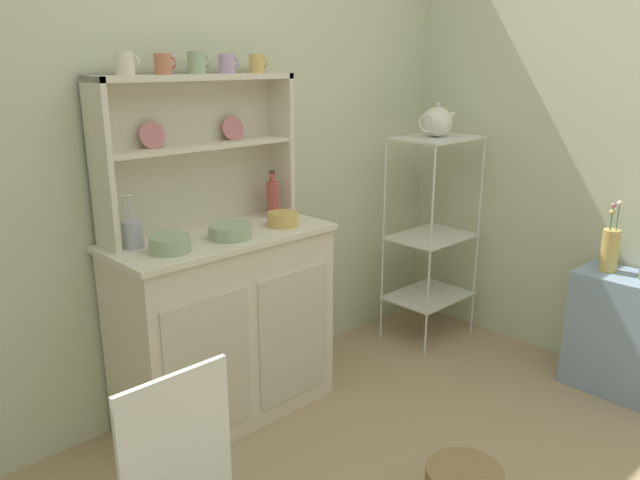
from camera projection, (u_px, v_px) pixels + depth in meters
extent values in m
cube|color=beige|center=(197.00, 135.00, 2.73)|extent=(3.84, 0.05, 2.50)
cube|color=silver|center=(225.00, 327.00, 2.73)|extent=(0.94, 0.42, 0.86)
cube|color=beige|center=(209.00, 369.00, 2.45)|extent=(0.40, 0.01, 0.60)
cube|color=beige|center=(295.00, 335.00, 2.75)|extent=(0.40, 0.01, 0.60)
cube|color=#EEE6CE|center=(220.00, 237.00, 2.62)|extent=(0.97, 0.45, 0.02)
cube|color=beige|center=(190.00, 152.00, 2.66)|extent=(0.91, 0.02, 0.66)
cube|color=silver|center=(101.00, 166.00, 2.31)|extent=(0.02, 0.18, 0.66)
cube|color=silver|center=(280.00, 145.00, 2.90)|extent=(0.02, 0.18, 0.66)
cube|color=silver|center=(200.00, 147.00, 2.59)|extent=(0.87, 0.16, 0.02)
cube|color=silver|center=(196.00, 77.00, 2.51)|extent=(0.91, 0.18, 0.02)
cylinder|color=#D17A84|center=(152.00, 135.00, 2.47)|extent=(0.11, 0.03, 0.11)
cylinder|color=#D17A84|center=(233.00, 128.00, 2.73)|extent=(0.11, 0.03, 0.11)
cylinder|color=silver|center=(430.00, 255.00, 3.23)|extent=(0.01, 0.01, 1.17)
cylinder|color=silver|center=(478.00, 238.00, 3.53)|extent=(0.01, 0.01, 1.17)
cylinder|color=silver|center=(383.00, 242.00, 3.45)|extent=(0.01, 0.01, 1.17)
cylinder|color=silver|center=(432.00, 228.00, 3.75)|extent=(0.01, 0.01, 1.17)
cube|color=silver|center=(436.00, 138.00, 3.33)|extent=(0.47, 0.34, 0.01)
cube|color=silver|center=(431.00, 236.00, 3.48)|extent=(0.47, 0.34, 0.01)
cube|color=silver|center=(428.00, 295.00, 3.58)|extent=(0.47, 0.34, 0.01)
cube|color=#849EBC|center=(624.00, 335.00, 2.96)|extent=(0.28, 0.48, 0.59)
cube|color=white|center=(177.00, 448.00, 1.52)|extent=(0.31, 0.02, 0.40)
cylinder|color=silver|center=(125.00, 63.00, 2.30)|extent=(0.07, 0.07, 0.09)
torus|color=silver|center=(136.00, 62.00, 2.32)|extent=(0.01, 0.05, 0.05)
cylinder|color=#C67556|center=(163.00, 64.00, 2.40)|extent=(0.07, 0.07, 0.08)
torus|color=#C67556|center=(173.00, 63.00, 2.43)|extent=(0.01, 0.05, 0.05)
cylinder|color=#9EB78E|center=(196.00, 63.00, 2.50)|extent=(0.07, 0.07, 0.09)
torus|color=#9EB78E|center=(206.00, 62.00, 2.53)|extent=(0.01, 0.05, 0.05)
cylinder|color=#B79ECC|center=(227.00, 64.00, 2.60)|extent=(0.07, 0.07, 0.08)
torus|color=#B79ECC|center=(236.00, 63.00, 2.63)|extent=(0.01, 0.05, 0.05)
cylinder|color=#DBB760|center=(257.00, 64.00, 2.71)|extent=(0.07, 0.07, 0.08)
torus|color=#DBB760|center=(264.00, 63.00, 2.74)|extent=(0.01, 0.05, 0.05)
cylinder|color=#9EB78E|center=(170.00, 244.00, 2.36)|extent=(0.16, 0.16, 0.06)
cylinder|color=#9EB78E|center=(230.00, 231.00, 2.55)|extent=(0.18, 0.18, 0.06)
cylinder|color=#DBB760|center=(282.00, 219.00, 2.74)|extent=(0.14, 0.14, 0.06)
cylinder|color=#B74C47|center=(273.00, 199.00, 2.88)|extent=(0.06, 0.06, 0.17)
cylinder|color=#B74C47|center=(272.00, 178.00, 2.86)|extent=(0.03, 0.03, 0.04)
cylinder|color=#4C382D|center=(272.00, 172.00, 2.85)|extent=(0.03, 0.03, 0.01)
cylinder|color=#B2B7C6|center=(133.00, 234.00, 2.41)|extent=(0.08, 0.08, 0.11)
cylinder|color=silver|center=(132.00, 218.00, 2.37)|extent=(0.02, 0.01, 0.16)
ellipsoid|color=silver|center=(130.00, 196.00, 2.35)|extent=(0.02, 0.01, 0.01)
cylinder|color=silver|center=(127.00, 218.00, 2.37)|extent=(0.01, 0.02, 0.16)
ellipsoid|color=silver|center=(125.00, 196.00, 2.35)|extent=(0.02, 0.01, 0.01)
sphere|color=white|center=(437.00, 122.00, 3.30)|extent=(0.16, 0.16, 0.16)
sphere|color=silver|center=(438.00, 105.00, 3.28)|extent=(0.02, 0.02, 0.02)
cylinder|color=white|center=(449.00, 118.00, 3.37)|extent=(0.09, 0.02, 0.07)
torus|color=white|center=(427.00, 123.00, 3.24)|extent=(0.01, 0.10, 0.10)
cylinder|color=#DBB760|center=(610.00, 251.00, 2.93)|extent=(0.08, 0.08, 0.21)
cylinder|color=#4C844C|center=(618.00, 219.00, 2.88)|extent=(0.00, 0.01, 0.15)
sphere|color=silver|center=(620.00, 203.00, 2.86)|extent=(0.03, 0.03, 0.03)
cylinder|color=#4C844C|center=(611.00, 223.00, 2.89)|extent=(0.00, 0.01, 0.11)
sphere|color=#DBB760|center=(612.00, 212.00, 2.88)|extent=(0.03, 0.03, 0.03)
cylinder|color=#4C844C|center=(612.00, 220.00, 2.88)|extent=(0.00, 0.01, 0.14)
sphere|color=#D17A84|center=(614.00, 205.00, 2.86)|extent=(0.02, 0.02, 0.02)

